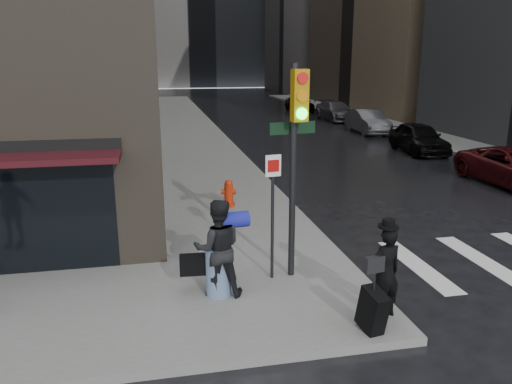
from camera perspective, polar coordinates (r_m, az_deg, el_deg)
ground at (r=9.78m, az=2.39°, el=-12.32°), size 140.00×140.00×0.00m
sidewalk_left at (r=35.76m, az=-8.23°, el=7.77°), size 4.00×50.00×0.15m
sidewalk_right at (r=38.97m, az=12.19°, el=8.18°), size 3.00×50.00×0.15m
man_overcoat at (r=8.80m, az=14.27°, el=-9.56°), size 0.93×1.03×1.80m
man_jeans at (r=9.33m, az=-4.43°, el=-6.40°), size 1.33×0.77×1.88m
traffic_light at (r=9.62m, az=4.34°, el=5.46°), size 1.06×0.55×4.26m
fire_hydrant at (r=15.07m, az=-3.14°, el=-0.29°), size 0.47×0.36×0.82m
parked_car_1 at (r=25.80m, az=18.10°, el=5.91°), size 2.12×4.46×1.47m
parked_car_2 at (r=31.93m, az=12.66°, el=7.88°), size 1.71×4.43×1.44m
parked_car_3 at (r=38.30m, az=9.08°, el=9.15°), size 2.17×4.90×1.40m
parked_car_4 at (r=44.43m, az=4.99°, el=10.09°), size 1.88×4.28×1.43m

